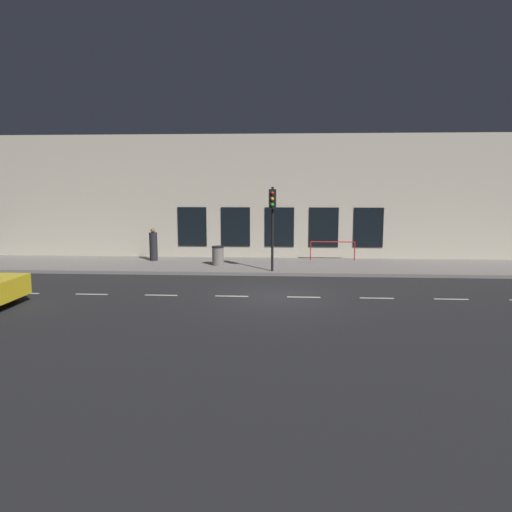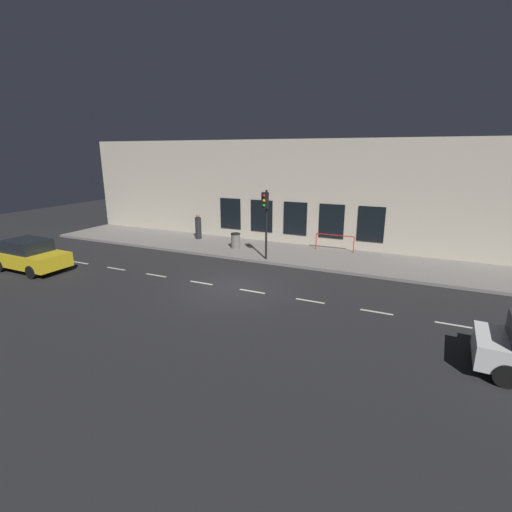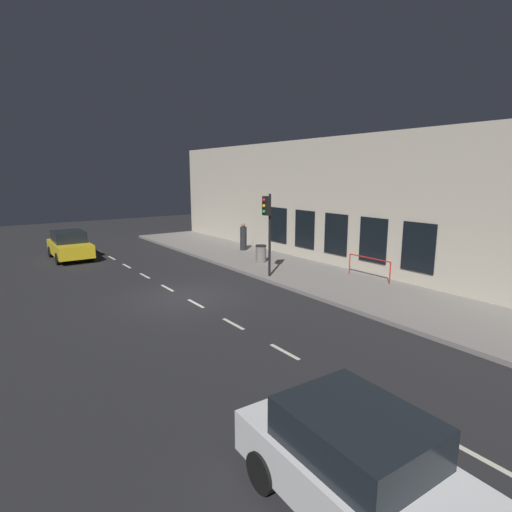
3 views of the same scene
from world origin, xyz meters
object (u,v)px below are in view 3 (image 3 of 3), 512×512
parked_car_0 (361,468)px  traffic_light (268,217)px  parked_car_1 (70,245)px  pedestrian_0 (243,238)px  trash_bin (261,254)px

parked_car_0 → traffic_light: bearing=-119.6°
parked_car_1 → traffic_light: bearing=122.7°
traffic_light → pedestrian_0: (2.83, 6.13, -1.97)m
trash_bin → pedestrian_0: bearing=70.6°
traffic_light → parked_car_1: traffic_light is taller
traffic_light → parked_car_0: (-6.97, -11.28, -2.09)m
parked_car_1 → pedestrian_0: pedestrian_0 is taller
pedestrian_0 → parked_car_0: bearing=-145.2°
traffic_light → pedestrian_0: traffic_light is taller
traffic_light → trash_bin: traffic_light is taller
traffic_light → parked_car_1: 12.22m
traffic_light → trash_bin: size_ratio=4.10×
parked_car_0 → parked_car_1: size_ratio=0.99×
traffic_light → parked_car_0: 13.42m
parked_car_0 → parked_car_1: (0.68, 21.54, 0.00)m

